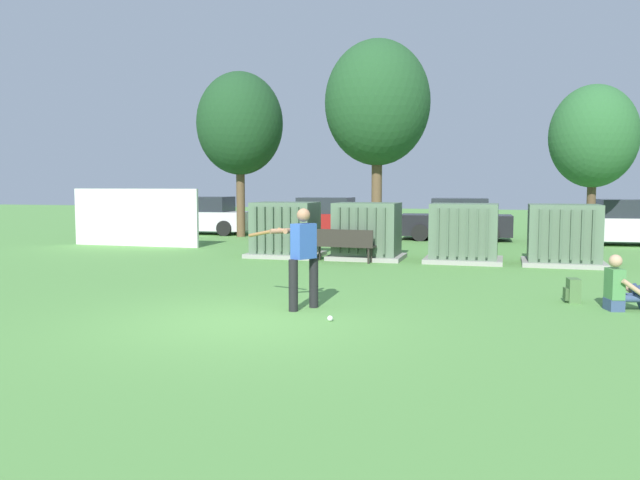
{
  "coord_description": "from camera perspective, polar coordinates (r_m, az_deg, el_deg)",
  "views": [
    {
      "loc": [
        3.89,
        -9.22,
        2.14
      ],
      "look_at": [
        0.24,
        3.5,
        1.0
      ],
      "focal_mm": 36.09,
      "sensor_mm": 36.0,
      "label": 1
    }
  ],
  "objects": [
    {
      "name": "fence_panel",
      "position": [
        23.3,
        -16.07,
        1.94
      ],
      "size": [
        4.8,
        0.12,
        2.0
      ],
      "primitive_type": "cube",
      "color": "silver",
      "rests_on": "ground"
    },
    {
      "name": "backpack",
      "position": [
        12.6,
        21.5,
        -4.22
      ],
      "size": [
        0.29,
        0.34,
        0.44
      ],
      "color": "#4C723F",
      "rests_on": "ground"
    },
    {
      "name": "parked_car_left_of_center",
      "position": [
        26.24,
        0.29,
        1.9
      ],
      "size": [
        4.21,
        1.94,
        1.62
      ],
      "color": "maroon",
      "rests_on": "ground"
    },
    {
      "name": "transformer_mid_east",
      "position": [
        18.2,
        12.65,
        0.55
      ],
      "size": [
        2.1,
        1.7,
        1.62
      ],
      "color": "#9E9B93",
      "rests_on": "ground"
    },
    {
      "name": "transformer_west",
      "position": [
        19.15,
        -3.09,
        0.88
      ],
      "size": [
        2.1,
        1.7,
        1.62
      ],
      "color": "#9E9B93",
      "rests_on": "ground"
    },
    {
      "name": "parked_car_right_of_center",
      "position": [
        25.43,
        12.03,
        1.7
      ],
      "size": [
        4.28,
        2.07,
        1.62
      ],
      "color": "black",
      "rests_on": "ground"
    },
    {
      "name": "transformer_east",
      "position": [
        18.26,
        20.79,
        0.36
      ],
      "size": [
        2.1,
        1.7,
        1.62
      ],
      "color": "#9E9B93",
      "rests_on": "ground"
    },
    {
      "name": "sports_ball",
      "position": [
        10.17,
        0.9,
        -6.97
      ],
      "size": [
        0.09,
        0.09,
        0.09
      ],
      "primitive_type": "sphere",
      "color": "white",
      "rests_on": "ground"
    },
    {
      "name": "seated_spectator",
      "position": [
        12.12,
        25.09,
        -3.92
      ],
      "size": [
        0.78,
        0.63,
        0.96
      ],
      "color": "#384C75",
      "rests_on": "ground"
    },
    {
      "name": "transformer_mid_west",
      "position": [
        18.56,
        4.19,
        0.74
      ],
      "size": [
        2.1,
        1.7,
        1.62
      ],
      "color": "#9E9B93",
      "rests_on": "ground"
    },
    {
      "name": "batter",
      "position": [
        11.04,
        -1.67,
        -1.14
      ],
      "size": [
        1.51,
        1.04,
        1.74
      ],
      "color": "black",
      "rests_on": "ground"
    },
    {
      "name": "parked_car_leftmost",
      "position": [
        28.38,
        -10.24,
        2.06
      ],
      "size": [
        4.28,
        2.08,
        1.62
      ],
      "color": "silver",
      "rests_on": "ground"
    },
    {
      "name": "tree_left",
      "position": [
        26.78,
        -7.12,
        10.17
      ],
      "size": [
        3.51,
        3.51,
        6.71
      ],
      "color": "brown",
      "rests_on": "ground"
    },
    {
      "name": "park_bench",
      "position": [
        17.74,
        2.01,
        -0.26
      ],
      "size": [
        1.83,
        0.55,
        0.92
      ],
      "color": "#2D2823",
      "rests_on": "ground"
    },
    {
      "name": "tree_center_right",
      "position": [
        23.13,
        23.09,
        8.42
      ],
      "size": [
        2.83,
        2.83,
        5.4
      ],
      "color": "brown",
      "rests_on": "ground"
    },
    {
      "name": "parked_car_rightmost",
      "position": [
        25.21,
        25.49,
        1.3
      ],
      "size": [
        4.32,
        2.16,
        1.62
      ],
      "color": "silver",
      "rests_on": "ground"
    },
    {
      "name": "ground_plane",
      "position": [
        10.23,
        -6.78,
        -7.19
      ],
      "size": [
        96.0,
        96.0,
        0.0
      ],
      "primitive_type": "plane",
      "color": "#5B9947"
    },
    {
      "name": "tree_center_left",
      "position": [
        24.78,
        5.11,
        11.98
      ],
      "size": [
        3.96,
        3.96,
        7.56
      ],
      "color": "brown",
      "rests_on": "ground"
    }
  ]
}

